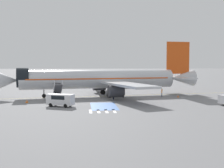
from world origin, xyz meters
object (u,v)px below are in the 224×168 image
at_px(airliner, 102,79).
at_px(ground_crew_2, 162,92).
at_px(service_van_1, 60,99).
at_px(ground_crew_1, 114,95).
at_px(traffic_cone_0, 178,96).
at_px(traffic_cone_1, 27,101).
at_px(boarding_stairs_forward, 58,95).
at_px(ground_crew_0, 123,93).
at_px(fuel_tanker, 122,80).

height_order(airliner, ground_crew_2, airliner).
bearing_deg(service_van_1, ground_crew_1, 158.95).
height_order(service_van_1, traffic_cone_0, service_van_1).
xyz_separation_m(ground_crew_1, traffic_cone_1, (-16.45, -3.43, -0.62)).
xyz_separation_m(airliner, ground_crew_1, (1.93, -6.44, -2.82)).
relative_size(boarding_stairs_forward, traffic_cone_1, 9.15).
distance_m(ground_crew_0, ground_crew_2, 8.69).
height_order(fuel_tanker, ground_crew_1, fuel_tanker).
bearing_deg(ground_crew_2, service_van_1, -44.58).
distance_m(ground_crew_2, traffic_cone_1, 28.35).
height_order(boarding_stairs_forward, fuel_tanker, boarding_stairs_forward).
xyz_separation_m(boarding_stairs_forward, service_van_1, (1.12, -9.54, 0.27)).
bearing_deg(traffic_cone_1, ground_crew_2, 15.11).
bearing_deg(airliner, fuel_tanker, -25.72).
relative_size(service_van_1, ground_crew_2, 2.70).
xyz_separation_m(ground_crew_1, traffic_cone_0, (14.12, 2.66, -0.68)).
relative_size(boarding_stairs_forward, service_van_1, 1.13).
bearing_deg(service_van_1, ground_crew_2, 148.38).
distance_m(ground_crew_0, traffic_cone_0, 11.85).
distance_m(fuel_tanker, ground_crew_0, 30.87).
bearing_deg(airliner, ground_crew_0, -140.13).
xyz_separation_m(fuel_tanker, ground_crew_2, (4.85, -29.45, -0.81)).
distance_m(boarding_stairs_forward, fuel_tanker, 37.24).
xyz_separation_m(traffic_cone_0, traffic_cone_1, (-30.57, -6.09, 0.05)).
xyz_separation_m(service_van_1, ground_crew_2, (20.83, 13.16, -0.22)).
height_order(airliner, traffic_cone_0, airliner).
distance_m(fuel_tanker, service_van_1, 45.51).
distance_m(airliner, traffic_cone_1, 17.90).
height_order(ground_crew_0, ground_crew_2, ground_crew_0).
distance_m(boarding_stairs_forward, ground_crew_0, 13.56).
bearing_deg(traffic_cone_1, fuel_tanker, 58.57).
xyz_separation_m(fuel_tanker, ground_crew_1, (-6.07, -33.40, -0.93)).
bearing_deg(ground_crew_0, boarding_stairs_forward, -103.52).
bearing_deg(ground_crew_1, service_van_1, -174.81).
relative_size(airliner, ground_crew_1, 27.46).
height_order(ground_crew_2, traffic_cone_1, ground_crew_2).
relative_size(boarding_stairs_forward, ground_crew_0, 2.93).
relative_size(traffic_cone_0, traffic_cone_1, 0.82).
bearing_deg(airliner, ground_crew_2, -110.18).
distance_m(boarding_stairs_forward, traffic_cone_1, 6.63).
relative_size(ground_crew_2, traffic_cone_0, 3.67).
bearing_deg(ground_crew_2, boarding_stairs_forward, -67.50).
relative_size(airliner, ground_crew_2, 24.67).
height_order(boarding_stairs_forward, ground_crew_0, boarding_stairs_forward).
xyz_separation_m(fuel_tanker, service_van_1, (-15.99, -42.61, -0.59)).
bearing_deg(airliner, ground_crew_1, -172.55).
distance_m(airliner, boarding_stairs_forward, 11.31).
relative_size(airliner, service_van_1, 9.14).
bearing_deg(boarding_stairs_forward, fuel_tanker, 53.45).
bearing_deg(airliner, boarding_stairs_forward, 114.63).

